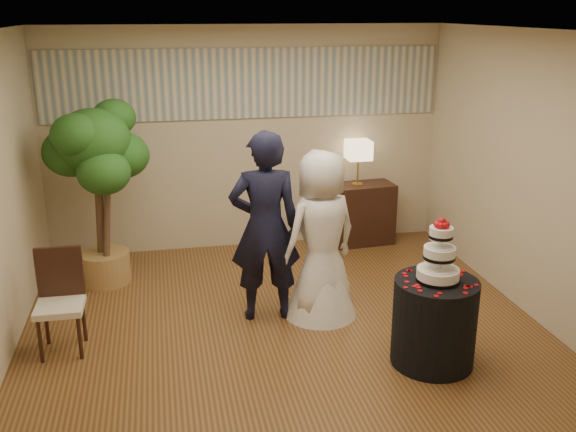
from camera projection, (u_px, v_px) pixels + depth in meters
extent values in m
cube|color=brown|center=(286.00, 333.00, 6.18)|extent=(5.00, 5.00, 0.00)
cube|color=white|center=(286.00, 31.00, 5.31)|extent=(5.00, 5.00, 0.00)
cube|color=#C6B492|center=(247.00, 140.00, 8.08)|extent=(5.00, 0.06, 2.80)
cube|color=#C6B492|center=(379.00, 319.00, 3.42)|extent=(5.00, 0.06, 2.80)
cube|color=#C6B492|center=(538.00, 179.00, 6.22)|extent=(0.06, 5.00, 2.80)
cube|color=#AAAB9B|center=(246.00, 84.00, 7.84)|extent=(4.90, 0.02, 0.85)
imported|color=black|center=(265.00, 227.00, 6.23)|extent=(0.73, 0.50, 1.91)
imported|color=white|center=(321.00, 235.00, 6.31)|extent=(1.05, 1.00, 1.71)
cylinder|color=black|center=(434.00, 322.00, 5.56)|extent=(0.88, 0.88, 0.78)
cube|color=black|center=(356.00, 214.00, 8.42)|extent=(0.99, 0.50, 0.80)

